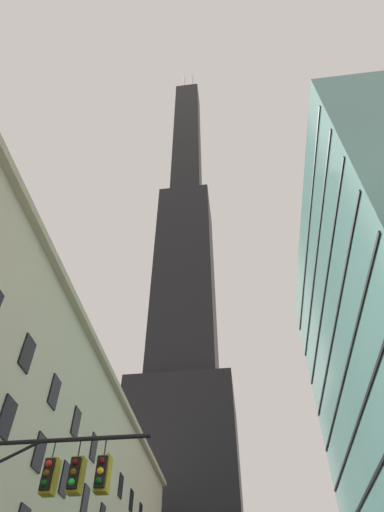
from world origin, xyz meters
The scene contains 3 objects.
station_building centered at (-17.51, 27.95, 12.44)m, with size 13.69×67.91×24.93m.
dark_skyscraper centered at (-10.46, 79.38, 68.10)m, with size 22.44×22.44×225.38m.
traffic_signal_mast centered at (-4.11, 4.41, 5.49)m, with size 6.26×0.63×7.34m.
Camera 1 is at (2.26, -8.96, 1.52)m, focal length 30.12 mm.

